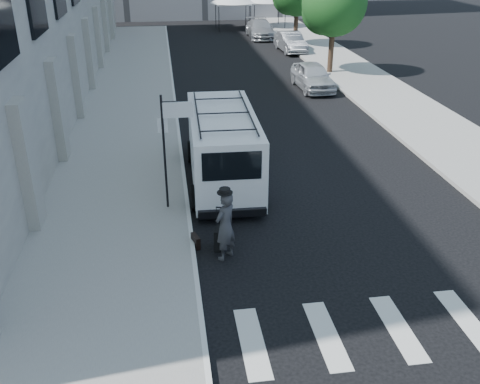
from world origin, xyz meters
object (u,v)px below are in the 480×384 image
object	(u,v)px
cargo_van	(223,146)
parked_car_c	(260,29)
businessman	(225,226)
parked_car_b	(291,42)
briefcase	(196,241)
suitcase	(220,239)
parked_car_a	(313,76)

from	to	relation	value
cargo_van	parked_car_c	distance (m)	28.72
businessman	parked_car_c	size ratio (longest dim) A/B	0.38
parked_car_c	businessman	bearing A→B (deg)	-100.75
parked_car_b	briefcase	bearing A→B (deg)	-111.52
briefcase	cargo_van	size ratio (longest dim) A/B	0.07
suitcase	cargo_van	size ratio (longest dim) A/B	0.18
cargo_van	parked_car_a	distance (m)	13.02
suitcase	parked_car_b	distance (m)	27.59
cargo_van	businessman	bearing A→B (deg)	-94.26
cargo_van	parked_car_b	bearing A→B (deg)	72.68
businessman	parked_car_b	size ratio (longest dim) A/B	0.45
suitcase	parked_car_c	bearing A→B (deg)	91.67
businessman	briefcase	bearing A→B (deg)	-86.15
suitcase	parked_car_a	world-z (taller)	parked_car_a
cargo_van	parked_car_a	size ratio (longest dim) A/B	1.55
suitcase	cargo_van	bearing A→B (deg)	96.07
briefcase	parked_car_a	world-z (taller)	parked_car_a
suitcase	parked_car_c	xyz separation A→B (m)	(6.92, 32.52, 0.41)
parked_car_a	briefcase	bearing A→B (deg)	-117.03
parked_car_a	parked_car_c	distance (m)	16.61
businessman	cargo_van	bearing A→B (deg)	-140.14
cargo_van	parked_car_c	xyz separation A→B (m)	(6.32, 28.01, -0.53)
cargo_van	parked_car_b	xyz separation A→B (m)	(7.46, 21.88, -0.56)
businessman	suitcase	bearing A→B (deg)	-121.81
businessman	parked_car_a	xyz separation A→B (m)	(6.76, 16.37, -0.22)
briefcase	parked_car_c	xyz separation A→B (m)	(7.56, 32.31, 0.55)
businessman	briefcase	distance (m)	1.26
businessman	parked_car_a	bearing A→B (deg)	-156.83
suitcase	businessman	bearing A→B (deg)	-63.74
cargo_van	parked_car_b	size ratio (longest dim) A/B	1.55
businessman	parked_car_a	distance (m)	17.71
suitcase	parked_car_c	distance (m)	33.25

